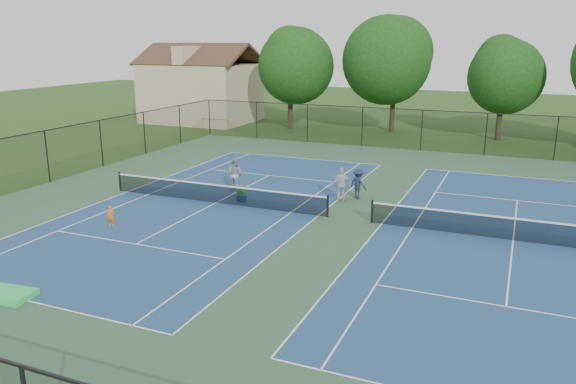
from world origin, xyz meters
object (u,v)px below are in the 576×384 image
at_px(bystander_a, 342,184).
at_px(tree_back_c, 504,72).
at_px(instructor, 235,174).
at_px(ball_hopper, 241,192).
at_px(tree_back_b, 395,56).
at_px(bystander_b, 358,184).
at_px(clapboard_house, 201,90).
at_px(ball_crate, 241,199).
at_px(tree_back_a, 290,62).
at_px(child_player, 111,216).

bearing_deg(bystander_a, tree_back_c, -122.74).
relative_size(instructor, ball_hopper, 4.20).
distance_m(tree_back_b, instructor, 24.35).
xyz_separation_m(tree_back_c, bystander_b, (-5.66, -21.34, -4.70)).
relative_size(clapboard_house, ball_hopper, 24.76).
xyz_separation_m(tree_back_c, ball_crate, (-10.93, -24.27, -5.32)).
relative_size(tree_back_c, clapboard_house, 0.78).
height_order(tree_back_a, bystander_b, tree_back_a).
height_order(tree_back_a, tree_back_b, tree_back_b).
bearing_deg(tree_back_b, bystander_a, -83.33).
xyz_separation_m(ball_crate, ball_hopper, (0.00, 0.00, 0.38)).
bearing_deg(instructor, child_player, 85.31).
bearing_deg(bystander_b, clapboard_house, -21.88).
distance_m(tree_back_c, clapboard_house, 28.10).
relative_size(tree_back_c, bystander_a, 4.76).
bearing_deg(tree_back_c, tree_back_a, -176.82).
bearing_deg(tree_back_b, clapboard_house, -176.99).
bearing_deg(child_player, ball_crate, 36.51).
height_order(ball_crate, ball_hopper, ball_hopper).
bearing_deg(ball_hopper, tree_back_b, 85.64).
distance_m(clapboard_house, ball_crate, 29.82).
relative_size(tree_back_b, instructor, 5.48).
distance_m(tree_back_a, tree_back_b, 9.24).
distance_m(tree_back_a, bystander_b, 24.37).
xyz_separation_m(instructor, bystander_a, (5.94, 0.26, -0.03)).
bearing_deg(bystander_a, tree_back_a, -77.99).
distance_m(tree_back_c, bystander_a, 23.52).
bearing_deg(tree_back_a, ball_hopper, -73.09).
relative_size(clapboard_house, bystander_a, 6.12).
bearing_deg(bystander_b, bystander_a, 74.96).
height_order(tree_back_c, bystander_b, tree_back_c).
bearing_deg(ball_crate, child_player, -121.58).
height_order(tree_back_a, clapboard_house, tree_back_a).
distance_m(tree_back_c, ball_hopper, 27.07).
xyz_separation_m(clapboard_house, ball_crate, (17.07, -24.27, -2.93)).
bearing_deg(child_player, bystander_b, 22.57).
bearing_deg(ball_crate, tree_back_a, 106.91).
xyz_separation_m(tree_back_c, ball_hopper, (-10.93, -24.27, -4.94)).
height_order(tree_back_a, bystander_a, tree_back_a).
height_order(clapboard_house, instructor, clapboard_house).
height_order(instructor, ball_hopper, instructor).
height_order(tree_back_b, bystander_a, tree_back_b).
xyz_separation_m(child_player, ball_hopper, (3.49, 5.69, 0.06)).
relative_size(ball_crate, ball_hopper, 0.86).
xyz_separation_m(tree_back_a, tree_back_c, (18.00, 1.00, -0.56)).
bearing_deg(instructor, ball_hopper, 137.28).
distance_m(instructor, bystander_b, 6.67).
distance_m(tree_back_b, child_player, 32.02).
relative_size(tree_back_b, bystander_a, 5.68).
xyz_separation_m(tree_back_c, child_player, (-14.42, -29.95, -5.00)).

